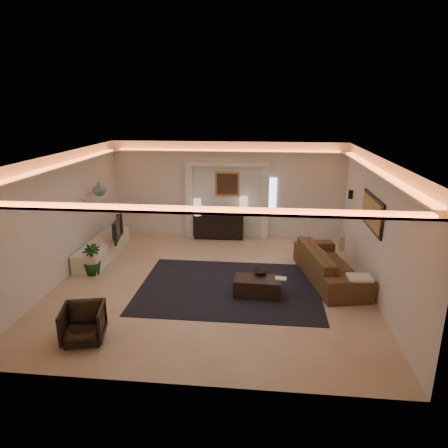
# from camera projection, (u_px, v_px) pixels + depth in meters

# --- Properties ---
(floor) EXTENTS (7.00, 7.00, 0.00)m
(floor) POSITION_uv_depth(u_px,v_px,m) (213.00, 283.00, 9.22)
(floor) COLOR #C6AE8D
(floor) RESTS_ON ground
(ceiling) EXTENTS (7.00, 7.00, 0.00)m
(ceiling) POSITION_uv_depth(u_px,v_px,m) (212.00, 157.00, 8.39)
(ceiling) COLOR white
(ceiling) RESTS_ON ground
(wall_back) EXTENTS (7.00, 0.00, 7.00)m
(wall_back) POSITION_uv_depth(u_px,v_px,m) (227.00, 190.00, 12.14)
(wall_back) COLOR silver
(wall_back) RESTS_ON ground
(wall_front) EXTENTS (7.00, 0.00, 7.00)m
(wall_front) POSITION_uv_depth(u_px,v_px,m) (178.00, 295.00, 5.47)
(wall_front) COLOR silver
(wall_front) RESTS_ON ground
(wall_left) EXTENTS (0.00, 7.00, 7.00)m
(wall_left) POSITION_uv_depth(u_px,v_px,m) (61.00, 218.00, 9.15)
(wall_left) COLOR silver
(wall_left) RESTS_ON ground
(wall_right) EXTENTS (0.00, 7.00, 7.00)m
(wall_right) POSITION_uv_depth(u_px,v_px,m) (376.00, 228.00, 8.46)
(wall_right) COLOR silver
(wall_right) RESTS_ON ground
(cove_soffit) EXTENTS (7.00, 7.00, 0.04)m
(cove_soffit) POSITION_uv_depth(u_px,v_px,m) (212.00, 170.00, 8.47)
(cove_soffit) COLOR silver
(cove_soffit) RESTS_ON ceiling
(daylight_slit) EXTENTS (0.25, 0.03, 1.00)m
(daylight_slit) POSITION_uv_depth(u_px,v_px,m) (272.00, 195.00, 12.01)
(daylight_slit) COLOR white
(daylight_slit) RESTS_ON wall_back
(area_rug) EXTENTS (4.00, 3.00, 0.01)m
(area_rug) POSITION_uv_depth(u_px,v_px,m) (229.00, 287.00, 8.99)
(area_rug) COLOR black
(area_rug) RESTS_ON ground
(pilaster_left) EXTENTS (0.22, 0.20, 2.20)m
(pilaster_left) POSITION_uv_depth(u_px,v_px,m) (190.00, 201.00, 12.26)
(pilaster_left) COLOR silver
(pilaster_left) RESTS_ON ground
(pilaster_right) EXTENTS (0.22, 0.20, 2.20)m
(pilaster_right) POSITION_uv_depth(u_px,v_px,m) (265.00, 203.00, 12.03)
(pilaster_right) COLOR silver
(pilaster_right) RESTS_ON ground
(alcove_header) EXTENTS (2.52, 0.20, 0.12)m
(alcove_header) POSITION_uv_depth(u_px,v_px,m) (227.00, 164.00, 11.81)
(alcove_header) COLOR silver
(alcove_header) RESTS_ON wall_back
(painting_frame) EXTENTS (0.74, 0.04, 0.74)m
(painting_frame) POSITION_uv_depth(u_px,v_px,m) (227.00, 184.00, 12.05)
(painting_frame) COLOR tan
(painting_frame) RESTS_ON wall_back
(painting_canvas) EXTENTS (0.62, 0.02, 0.62)m
(painting_canvas) POSITION_uv_depth(u_px,v_px,m) (227.00, 184.00, 12.03)
(painting_canvas) COLOR #4C2D1E
(painting_canvas) RESTS_ON wall_back
(art_panel_frame) EXTENTS (0.04, 1.64, 0.74)m
(art_panel_frame) POSITION_uv_depth(u_px,v_px,m) (372.00, 213.00, 8.67)
(art_panel_frame) COLOR black
(art_panel_frame) RESTS_ON wall_right
(art_panel_gold) EXTENTS (0.02, 1.50, 0.62)m
(art_panel_gold) POSITION_uv_depth(u_px,v_px,m) (371.00, 213.00, 8.68)
(art_panel_gold) COLOR tan
(art_panel_gold) RESTS_ON wall_right
(wall_sconce) EXTENTS (0.12, 0.12, 0.22)m
(wall_sconce) POSITION_uv_depth(u_px,v_px,m) (351.00, 194.00, 10.50)
(wall_sconce) COLOR black
(wall_sconce) RESTS_ON wall_right
(wall_niche) EXTENTS (0.10, 0.55, 0.04)m
(wall_niche) POSITION_uv_depth(u_px,v_px,m) (88.00, 196.00, 10.42)
(wall_niche) COLOR silver
(wall_niche) RESTS_ON wall_left
(console) EXTENTS (1.49, 0.51, 0.74)m
(console) POSITION_uv_depth(u_px,v_px,m) (219.00, 225.00, 12.22)
(console) COLOR black
(console) RESTS_ON ground
(lamp_left) EXTENTS (0.28, 0.28, 0.49)m
(lamp_left) POSITION_uv_depth(u_px,v_px,m) (197.00, 205.00, 11.87)
(lamp_left) COLOR white
(lamp_left) RESTS_ON console
(lamp_right) EXTENTS (0.25, 0.25, 0.54)m
(lamp_right) POSITION_uv_depth(u_px,v_px,m) (243.00, 204.00, 11.95)
(lamp_right) COLOR #FFE4B1
(lamp_right) RESTS_ON console
(media_ledge) EXTENTS (0.68, 2.55, 0.48)m
(media_ledge) POSITION_uv_depth(u_px,v_px,m) (103.00, 249.00, 10.76)
(media_ledge) COLOR beige
(media_ledge) RESTS_ON ground
(tv) EXTENTS (1.05, 0.32, 0.60)m
(tv) POSITION_uv_depth(u_px,v_px,m) (114.00, 229.00, 10.66)
(tv) COLOR black
(tv) RESTS_ON media_ledge
(figurine) EXTENTS (0.15, 0.15, 0.37)m
(figurine) POSITION_uv_depth(u_px,v_px,m) (119.00, 221.00, 11.85)
(figurine) COLOR black
(figurine) RESTS_ON media_ledge
(ginger_jar) EXTENTS (0.38, 0.38, 0.36)m
(ginger_jar) POSITION_uv_depth(u_px,v_px,m) (99.00, 189.00, 10.39)
(ginger_jar) COLOR slate
(ginger_jar) RESTS_ON wall_niche
(plant) EXTENTS (0.45, 0.45, 0.75)m
(plant) POSITION_uv_depth(u_px,v_px,m) (92.00, 260.00, 9.59)
(plant) COLOR #11380E
(plant) RESTS_ON ground
(sofa) EXTENTS (2.76, 1.53, 0.76)m
(sofa) POSITION_uv_depth(u_px,v_px,m) (330.00, 264.00, 9.30)
(sofa) COLOR #3B281D
(sofa) RESTS_ON ground
(throw_blanket) EXTENTS (0.50, 0.42, 0.05)m
(throw_blanket) POSITION_uv_depth(u_px,v_px,m) (360.00, 278.00, 8.19)
(throw_blanket) COLOR beige
(throw_blanket) RESTS_ON sofa
(throw_pillow) EXTENTS (0.15, 0.37, 0.36)m
(throw_pillow) POSITION_uv_depth(u_px,v_px,m) (342.00, 242.00, 10.31)
(throw_pillow) COLOR tan
(throw_pillow) RESTS_ON sofa
(coffee_table) EXTENTS (1.00, 0.58, 0.37)m
(coffee_table) POSITION_uv_depth(u_px,v_px,m) (257.00, 286.00, 8.59)
(coffee_table) COLOR black
(coffee_table) RESTS_ON ground
(bowl) EXTENTS (0.41, 0.41, 0.08)m
(bowl) POSITION_uv_depth(u_px,v_px,m) (261.00, 271.00, 8.77)
(bowl) COLOR black
(bowl) RESTS_ON coffee_table
(magazine) EXTENTS (0.25, 0.19, 0.03)m
(magazine) POSITION_uv_depth(u_px,v_px,m) (281.00, 278.00, 8.49)
(magazine) COLOR beige
(magazine) RESTS_ON coffee_table
(armchair) EXTENTS (0.84, 0.85, 0.65)m
(armchair) POSITION_uv_depth(u_px,v_px,m) (83.00, 324.00, 6.91)
(armchair) COLOR black
(armchair) RESTS_ON ground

